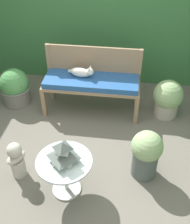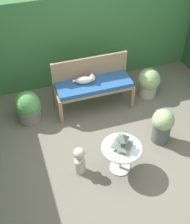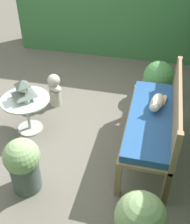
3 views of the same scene
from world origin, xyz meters
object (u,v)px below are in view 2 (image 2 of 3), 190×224
object	(u,v)px
cat	(85,80)
potted_plant_table_far	(28,107)
garden_bust	(80,160)
potted_plant_table_near	(149,82)
potted_plant_bench_left	(162,125)
pagoda_birdhouse	(122,142)
patio_table	(121,152)
garden_bench	(94,86)

from	to	relation	value
cat	potted_plant_table_far	bearing A→B (deg)	-170.68
garden_bust	potted_plant_table_near	xyz separation A→B (m)	(1.88, 1.47, 0.04)
potted_plant_table_far	potted_plant_bench_left	xyz separation A→B (m)	(2.11, -1.26, 0.07)
pagoda_birdhouse	patio_table	bearing A→B (deg)	0.00
patio_table	pagoda_birdhouse	bearing A→B (deg)	0.00
patio_table	potted_plant_table_near	size ratio (longest dim) A/B	1.03
patio_table	garden_bust	xyz separation A→B (m)	(-0.63, 0.15, -0.13)
garden_bench	potted_plant_bench_left	world-z (taller)	potted_plant_bench_left
pagoda_birdhouse	potted_plant_table_near	size ratio (longest dim) A/B	0.46
garden_bench	potted_plant_table_near	size ratio (longest dim) A/B	2.44
garden_bust	potted_plant_table_far	size ratio (longest dim) A/B	0.85
garden_bench	potted_plant_bench_left	distance (m)	1.48
garden_bust	potted_plant_bench_left	size ratio (longest dim) A/B	0.79
patio_table	garden_bust	size ratio (longest dim) A/B	1.21
potted_plant_table_near	potted_plant_bench_left	xyz separation A→B (m)	(-0.34, -1.24, 0.05)
potted_plant_bench_left	cat	bearing A→B (deg)	127.97
garden_bust	potted_plant_bench_left	xyz separation A→B (m)	(1.54, 0.23, 0.09)
cat	potted_plant_table_near	xyz separation A→B (m)	(1.33, -0.02, -0.35)
potted_plant_bench_left	patio_table	bearing A→B (deg)	-157.48
garden_bust	pagoda_birdhouse	bearing A→B (deg)	-72.03
garden_bust	patio_table	bearing A→B (deg)	-72.03
patio_table	potted_plant_bench_left	world-z (taller)	potted_plant_bench_left
garden_bust	potted_plant_bench_left	bearing A→B (deg)	-50.46
patio_table	pagoda_birdhouse	size ratio (longest dim) A/B	2.24
garden_bench	patio_table	xyz separation A→B (m)	(-0.07, -1.59, -0.11)
garden_bust	potted_plant_table_near	distance (m)	2.39
potted_plant_table_near	garden_bust	bearing A→B (deg)	-142.01
patio_table	potted_plant_bench_left	xyz separation A→B (m)	(0.91, 0.38, -0.04)
potted_plant_bench_left	garden_bench	bearing A→B (deg)	124.46
cat	pagoda_birdhouse	xyz separation A→B (m)	(0.08, -1.64, -0.04)
patio_table	potted_plant_table_near	distance (m)	2.05
pagoda_birdhouse	potted_plant_bench_left	size ratio (longest dim) A/B	0.43
cat	pagoda_birdhouse	size ratio (longest dim) A/B	1.47
cat	pagoda_birdhouse	world-z (taller)	same
potted_plant_table_far	potted_plant_bench_left	size ratio (longest dim) A/B	0.92
pagoda_birdhouse	garden_bust	xyz separation A→B (m)	(-0.63, 0.15, -0.35)
patio_table	cat	bearing A→B (deg)	92.74
cat	garden_bench	bearing A→B (deg)	-7.57
garden_bench	pagoda_birdhouse	distance (m)	1.60
pagoda_birdhouse	potted_plant_bench_left	bearing A→B (deg)	22.52
potted_plant_bench_left	potted_plant_table_far	bearing A→B (deg)	149.10
garden_bust	cat	bearing A→B (deg)	10.68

